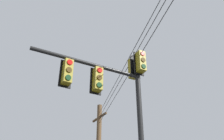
% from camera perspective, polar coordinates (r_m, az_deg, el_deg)
% --- Properties ---
extents(signal_mast_assembly, '(3.69, 3.22, 7.51)m').
position_cam_1_polar(signal_mast_assembly, '(9.09, 1.71, -6.33)').
color(signal_mast_assembly, black).
rests_on(signal_mast_assembly, ground).
extents(overhead_wire_span, '(15.83, 10.91, 1.12)m').
position_cam_1_polar(overhead_wire_span, '(9.90, 7.09, 6.60)').
color(overhead_wire_span, black).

